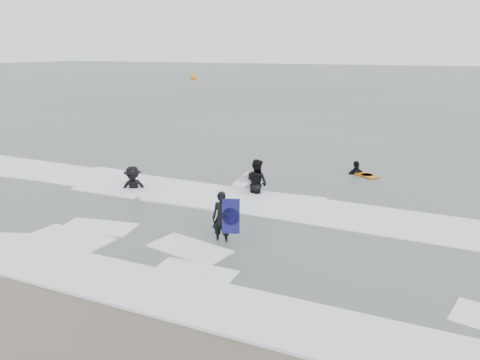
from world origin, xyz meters
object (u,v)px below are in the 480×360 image
at_px(surfer_centre, 222,243).
at_px(surfer_right_near, 356,175).
at_px(surfer_wading, 257,194).
at_px(surfer_breaker, 134,191).
at_px(buoy, 193,77).

distance_m(surfer_centre, surfer_right_near, 9.17).
height_order(surfer_wading, surfer_breaker, surfer_wading).
distance_m(surfer_breaker, buoy, 67.85).
bearing_deg(surfer_centre, buoy, 112.02).
distance_m(surfer_wading, surfer_breaker, 4.69).
bearing_deg(surfer_breaker, surfer_centre, -57.36).
xyz_separation_m(surfer_centre, surfer_right_near, (1.81, 8.99, 0.00)).
xyz_separation_m(surfer_breaker, surfer_right_near, (7.16, 6.01, 0.00)).
distance_m(surfer_centre, surfer_breaker, 6.13).
bearing_deg(surfer_right_near, surfer_breaker, 6.48).
bearing_deg(surfer_right_near, buoy, -86.67).
bearing_deg(surfer_wading, surfer_breaker, 39.83).
distance_m(surfer_centre, buoy, 73.12).
bearing_deg(surfer_right_near, surfer_centre, 45.12).
bearing_deg(buoy, surfer_right_near, -53.14).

